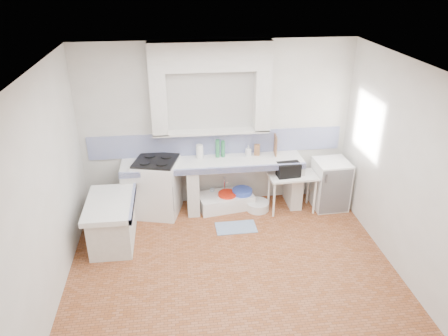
{
  "coord_description": "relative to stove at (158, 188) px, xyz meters",
  "views": [
    {
      "loc": [
        -0.69,
        -4.68,
        3.87
      ],
      "look_at": [
        0.0,
        1.0,
        1.1
      ],
      "focal_mm": 34.33,
      "sensor_mm": 36.0,
      "label": 1
    }
  ],
  "objects": [
    {
      "name": "rug",
      "position": [
        1.23,
        -0.63,
        -0.47
      ],
      "size": [
        0.66,
        0.38,
        0.01
      ],
      "primitive_type": "cube",
      "rotation": [
        0.0,
        0.0,
        0.02
      ],
      "color": "#29518A",
      "rests_on": "ground"
    },
    {
      "name": "green_bottle_a",
      "position": [
        1.02,
        0.18,
        0.58
      ],
      "size": [
        0.09,
        0.09,
        0.31
      ],
      "primitive_type": "cylinder",
      "rotation": [
        0.0,
        0.0,
        -0.33
      ],
      "color": "#297946",
      "rests_on": "counter_slab"
    },
    {
      "name": "wall_left",
      "position": [
        -1.22,
        -1.67,
        0.92
      ],
      "size": [
        0.0,
        4.5,
        4.5
      ],
      "primitive_type": "plane",
      "rotation": [
        1.57,
        0.0,
        1.57
      ],
      "color": "silver",
      "rests_on": "ground"
    },
    {
      "name": "fridge",
      "position": [
        2.93,
        -0.14,
        -0.05
      ],
      "size": [
        0.57,
        0.57,
        0.85
      ],
      "primitive_type": "cube",
      "rotation": [
        0.0,
        0.0,
        0.04
      ],
      "color": "white",
      "rests_on": "ground"
    },
    {
      "name": "side_table",
      "position": [
        2.25,
        -0.19,
        -0.14
      ],
      "size": [
        0.81,
        0.47,
        0.04
      ],
      "primitive_type": "cube",
      "rotation": [
        0.0,
        0.0,
        0.03
      ],
      "color": "white",
      "rests_on": "ground"
    },
    {
      "name": "wall_front",
      "position": [
        1.03,
        -3.67,
        0.92
      ],
      "size": [
        4.5,
        0.0,
        4.5
      ],
      "primitive_type": "plane",
      "rotation": [
        -1.57,
        0.0,
        0.0
      ],
      "color": "silver",
      "rests_on": "ground"
    },
    {
      "name": "soap_bottle",
      "position": [
        1.55,
        0.18,
        0.52
      ],
      "size": [
        0.1,
        0.1,
        0.18
      ],
      "primitive_type": "imported",
      "rotation": [
        0.0,
        0.0,
        0.19
      ],
      "color": "white",
      "rests_on": "counter_slab"
    },
    {
      "name": "green_bottle_b",
      "position": [
        1.12,
        0.18,
        0.57
      ],
      "size": [
        0.08,
        0.08,
        0.28
      ],
      "primitive_type": "cylinder",
      "rotation": [
        0.0,
        0.0,
        -0.29
      ],
      "color": "#297946",
      "rests_on": "counter_slab"
    },
    {
      "name": "window_frame",
      "position": [
        3.46,
        -0.47,
        1.12
      ],
      "size": [
        0.35,
        0.86,
        1.06
      ],
      "primitive_type": "cube",
      "color": "#392112",
      "rests_on": "ground"
    },
    {
      "name": "bucket_orange",
      "position": [
        1.17,
        -0.0,
        -0.33
      ],
      "size": [
        0.33,
        0.33,
        0.29
      ],
      "primitive_type": "cylinder",
      "rotation": [
        0.0,
        0.0,
        -0.05
      ],
      "color": "red",
      "rests_on": "ground"
    },
    {
      "name": "water_bottle_a",
      "position": [
        0.92,
        0.18,
        -0.33
      ],
      "size": [
        0.08,
        0.08,
        0.3
      ],
      "primitive_type": "cylinder",
      "rotation": [
        0.0,
        0.0,
        -0.02
      ],
      "color": "silver",
      "rests_on": "ground"
    },
    {
      "name": "sink",
      "position": [
        1.14,
        0.03,
        -0.37
      ],
      "size": [
        0.99,
        0.64,
        0.22
      ],
      "primitive_type": "cube",
      "rotation": [
        0.0,
        0.0,
        0.17
      ],
      "color": "white",
      "rests_on": "ground"
    },
    {
      "name": "peninsula_top",
      "position": [
        -0.67,
        -0.77,
        0.18
      ],
      "size": [
        0.7,
        1.1,
        0.08
      ],
      "primitive_type": "cube",
      "color": "white",
      "rests_on": "ground"
    },
    {
      "name": "backsplash",
      "position": [
        1.03,
        0.31,
        0.62
      ],
      "size": [
        4.27,
        0.03,
        0.4
      ],
      "primitive_type": "cube",
      "color": "navy",
      "rests_on": "ground"
    },
    {
      "name": "knife_block",
      "position": [
        1.7,
        0.18,
        0.52
      ],
      "size": [
        0.11,
        0.1,
        0.19
      ],
      "primitive_type": "cube",
      "rotation": [
        0.0,
        0.0,
        -0.23
      ],
      "color": "#97633C",
      "rests_on": "counter_slab"
    },
    {
      "name": "lace_valance",
      "position": [
        3.31,
        -0.47,
        1.5
      ],
      "size": [
        0.01,
        0.84,
        0.24
      ],
      "primitive_type": "cube",
      "color": "white",
      "rests_on": "ground"
    },
    {
      "name": "cutting_board",
      "position": [
        2.01,
        0.18,
        0.59
      ],
      "size": [
        0.05,
        0.25,
        0.33
      ],
      "primitive_type": "cube",
      "rotation": [
        0.0,
        0.0,
        -0.1
      ],
      "color": "#97633C",
      "rests_on": "counter_slab"
    },
    {
      "name": "paper_towel",
      "position": [
        0.73,
        0.18,
        0.54
      ],
      "size": [
        0.14,
        0.14,
        0.24
      ],
      "primitive_type": "cylinder",
      "rotation": [
        0.0,
        0.0,
        0.17
      ],
      "color": "white",
      "rests_on": "counter_slab"
    },
    {
      "name": "counter_slab",
      "position": [
        0.93,
        0.03,
        0.38
      ],
      "size": [
        3.0,
        0.6,
        0.08
      ],
      "primitive_type": "cube",
      "color": "white",
      "rests_on": "ground"
    },
    {
      "name": "peninsula_base",
      "position": [
        -0.67,
        -0.77,
        -0.17
      ],
      "size": [
        0.6,
        1.0,
        0.62
      ],
      "primitive_type": "cube",
      "color": "silver",
      "rests_on": "ground"
    },
    {
      "name": "floor",
      "position": [
        1.03,
        -1.67,
        -0.48
      ],
      "size": [
        4.5,
        4.5,
        0.0
      ],
      "primitive_type": "plane",
      "color": "brown",
      "rests_on": "ground"
    },
    {
      "name": "water_bottle_b",
      "position": [
        1.18,
        0.16,
        -0.34
      ],
      "size": [
        0.09,
        0.09,
        0.27
      ],
      "primitive_type": "cylinder",
      "rotation": [
        0.0,
        0.0,
        -0.42
      ],
      "color": "silver",
      "rests_on": "ground"
    },
    {
      "name": "counter_pier_right",
      "position": [
        2.33,
        0.03,
        -0.07
      ],
      "size": [
        0.2,
        0.55,
        0.82
      ],
      "primitive_type": "cube",
      "color": "silver",
      "rests_on": "ground"
    },
    {
      "name": "counter_pier_mid",
      "position": [
        0.58,
        0.03,
        -0.07
      ],
      "size": [
        0.2,
        0.55,
        0.82
      ],
      "primitive_type": "cube",
      "color": "silver",
      "rests_on": "ground"
    },
    {
      "name": "wall_back",
      "position": [
        1.03,
        0.33,
        0.92
      ],
      "size": [
        4.5,
        0.0,
        4.5
      ],
      "primitive_type": "plane",
      "rotation": [
        1.57,
        0.0,
        0.0
      ],
      "color": "silver",
      "rests_on": "ground"
    },
    {
      "name": "counter_pier_left",
      "position": [
        -0.47,
        0.03,
        -0.07
      ],
      "size": [
        0.2,
        0.55,
        0.82
      ],
      "primitive_type": "cube",
      "color": "silver",
      "rests_on": "ground"
    },
    {
      "name": "ceiling",
      "position": [
        1.03,
        -1.67,
        2.32
      ],
      "size": [
        4.5,
        4.5,
        0.0
      ],
      "primitive_type": "plane",
      "rotation": [
        3.14,
        0.0,
        0.0
      ],
      "color": "silver",
      "rests_on": "ground"
    },
    {
      "name": "alcove_mass",
      "position": [
        0.93,
        0.2,
        2.1
      ],
      "size": [
        1.9,
        0.25,
        0.45
      ],
      "primitive_type": "cube",
      "color": "silver",
      "rests_on": "ground"
    },
    {
      "name": "basin_white",
      "position": [
        1.68,
        -0.12,
        -0.4
      ],
      "size": [
        0.5,
        0.5,
        0.15
      ],
      "primitive_type": "cylinder",
      "rotation": [
        0.0,
        0.0,
        -0.38
      ],
      "color": "white",
      "rests_on": "ground"
    },
    {
      "name": "stove",
      "position": [
        0.0,
        0.0,
        0.0
      ],
      "size": [
        0.82,
        0.8,
        0.95
      ],
      "primitive_type": "cube",
      "rotation": [
        0.0,
        0.0,
        -0.26
      ],
      "color": "white",
      "rests_on": "ground"
    },
    {
      "name": "wall_right",
      "position": [
        3.28,
        -1.67,
        0.92
      ],
      "size": [
        0.0,
        4.5,
        4.5
      ],
      "primitive_type": "plane",
      "rotation": [
        1.57,
        0.0,
        -1.57
      ],
      "color": "silver",
      "rests_on": "ground"
    },
    {
      "name": "black_bag",
      "position": [
        2.16,
        -0.21,
        0.31
      ],
      "size": [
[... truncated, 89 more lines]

